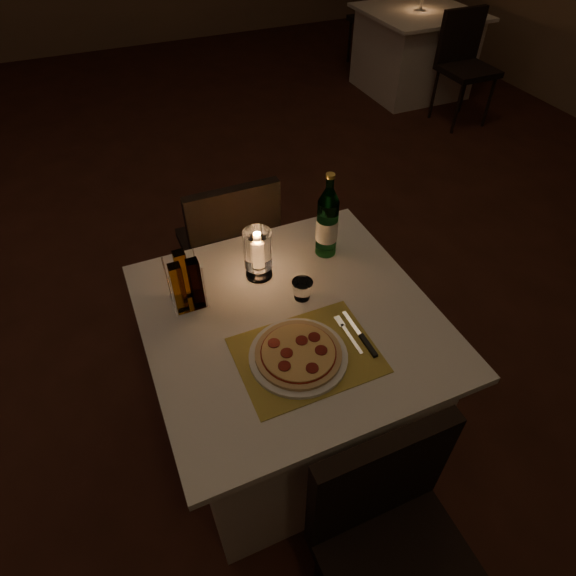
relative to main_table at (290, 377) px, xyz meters
name	(u,v)px	position (x,y,z in m)	size (l,w,h in m)	color
floor	(202,353)	(-0.25, 0.58, -0.38)	(8.00, 10.00, 0.02)	#401E14
main_table	(290,377)	(0.00, 0.00, 0.00)	(1.00, 1.00, 0.74)	white
chair_near	(391,534)	(0.00, -0.71, 0.18)	(0.42, 0.42, 0.90)	black
chair_far	(231,242)	(0.00, 0.71, 0.18)	(0.42, 0.42, 0.90)	black
placemat	(307,355)	(-0.02, -0.18, 0.37)	(0.45, 0.34, 0.00)	gold
plate	(298,356)	(-0.05, -0.18, 0.38)	(0.32, 0.32, 0.01)	white
pizza	(298,353)	(-0.05, -0.18, 0.39)	(0.28, 0.28, 0.02)	#D8B77F
fork	(347,332)	(0.14, -0.15, 0.37)	(0.02, 0.18, 0.00)	silver
knife	(365,341)	(0.18, -0.21, 0.37)	(0.02, 0.22, 0.01)	black
tumbler	(302,290)	(0.08, 0.07, 0.40)	(0.08, 0.08, 0.08)	white
water_bottle	(327,223)	(0.27, 0.27, 0.51)	(0.09, 0.09, 0.36)	#549D64
hurricane_candle	(258,251)	(-0.02, 0.24, 0.49)	(0.11, 0.11, 0.20)	white
cruet_caddy	(186,283)	(-0.31, 0.20, 0.46)	(0.12, 0.12, 0.21)	white
neighbor_table_right	(413,52)	(2.65, 3.06, 0.00)	(1.00, 1.00, 0.74)	white
neighbor_chair_ra	(464,56)	(2.65, 2.35, 0.18)	(0.42, 0.42, 0.90)	black
neighbor_chair_rb	(378,13)	(2.65, 3.78, 0.18)	(0.42, 0.42, 0.90)	black
neighbor_candle_right	(421,4)	(2.65, 3.06, 0.41)	(0.03, 0.03, 0.11)	white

